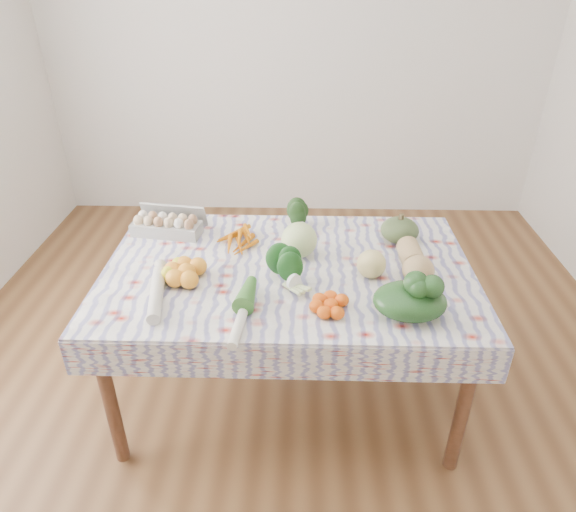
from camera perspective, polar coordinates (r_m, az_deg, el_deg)
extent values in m
plane|color=brown|center=(2.80, 0.00, -14.63)|extent=(4.50, 4.50, 0.00)
cube|color=silver|center=(4.26, 0.93, 22.65)|extent=(4.00, 0.04, 2.80)
cube|color=brown|center=(2.34, 0.00, -1.90)|extent=(1.60, 1.00, 0.04)
cylinder|color=brown|center=(2.37, -19.16, -14.98)|extent=(0.06, 0.06, 0.71)
cylinder|color=brown|center=(2.34, 18.86, -15.75)|extent=(0.06, 0.06, 0.71)
cylinder|color=brown|center=(3.02, -13.97, -3.17)|extent=(0.06, 0.06, 0.71)
cylinder|color=brown|center=(2.99, 14.61, -3.61)|extent=(0.06, 0.06, 0.71)
cube|color=silver|center=(2.32, 0.00, -1.36)|extent=(1.66, 1.06, 0.01)
cube|color=#9F9F9A|center=(2.64, -13.36, 3.24)|extent=(0.36, 0.19, 0.09)
cube|color=#C9690A|center=(2.50, -5.63, 1.60)|extent=(0.28, 0.27, 0.04)
ellipsoid|color=#1E3E17|center=(2.61, 1.79, 4.19)|extent=(0.17, 0.16, 0.13)
ellipsoid|color=#455A30|center=(2.56, 12.30, 2.84)|extent=(0.24, 0.24, 0.12)
sphere|color=#C3DB87|center=(2.37, 1.25, 1.80)|extent=(0.22, 0.22, 0.17)
ellipsoid|color=tan|center=(2.31, 13.88, -0.34)|extent=(0.14, 0.30, 0.14)
cube|color=orange|center=(2.25, -11.20, -1.72)|extent=(0.29, 0.29, 0.08)
ellipsoid|color=#174B17|center=(2.16, -0.30, -1.85)|extent=(0.24, 0.24, 0.12)
cube|color=#EF570C|center=(2.04, 4.76, -5.34)|extent=(0.24, 0.24, 0.06)
sphere|color=#D5C270|center=(2.25, 9.25, -0.88)|extent=(0.13, 0.13, 0.13)
ellipsoid|color=#173615|center=(2.05, 13.38, -4.89)|extent=(0.32, 0.27, 0.13)
cylinder|color=beige|center=(2.16, -14.40, -4.06)|extent=(0.12, 0.38, 0.05)
cylinder|color=silver|center=(2.00, -5.08, -6.39)|extent=(0.08, 0.39, 0.04)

